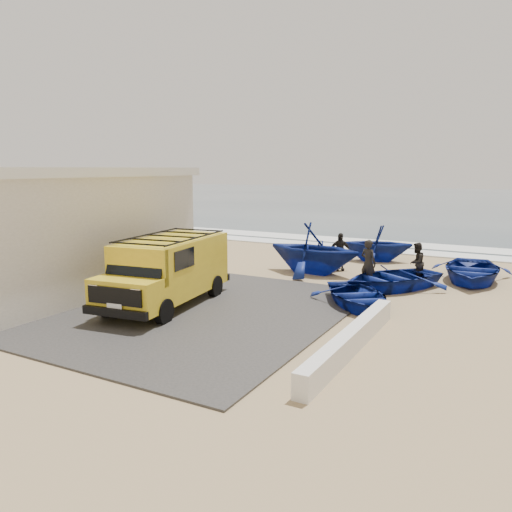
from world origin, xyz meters
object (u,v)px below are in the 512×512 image
at_px(parapet, 351,340).
at_px(boat_mid_right, 471,270).
at_px(boat_near_right, 391,278).
at_px(fisherman_middle, 416,262).
at_px(fisherman_front, 368,263).
at_px(fisherman_back, 340,252).
at_px(van, 168,268).
at_px(building, 32,227).
at_px(boat_near_left, 357,296).
at_px(boat_far_left, 377,243).
at_px(boat_mid_left, 313,248).

distance_m(parapet, boat_mid_right, 9.53).
relative_size(parapet, boat_near_right, 1.52).
height_order(boat_mid_right, fisherman_middle, fisherman_middle).
bearing_deg(boat_near_right, boat_mid_right, 82.84).
height_order(fisherman_front, fisherman_back, fisherman_front).
relative_size(boat_near_right, boat_mid_right, 0.93).
bearing_deg(van, building, 173.79).
bearing_deg(boat_mid_right, boat_near_left, -121.60).
height_order(building, boat_far_left, building).
relative_size(van, boat_mid_right, 1.26).
xyz_separation_m(building, boat_mid_right, (14.15, 8.39, -1.72)).
distance_m(parapet, van, 6.53).
height_order(boat_near_right, boat_far_left, boat_far_left).
xyz_separation_m(boat_near_right, fisherman_front, (-0.85, 0.05, 0.46)).
height_order(boat_mid_right, boat_far_left, boat_far_left).
distance_m(boat_near_left, boat_mid_right, 6.20).
relative_size(van, boat_mid_left, 1.35).
relative_size(boat_near_right, boat_mid_left, 0.99).
distance_m(building, van, 6.22).
bearing_deg(fisherman_back, boat_mid_right, -26.82).
xyz_separation_m(building, boat_far_left, (9.80, 10.85, -1.32)).
distance_m(boat_near_left, boat_far_left, 8.22).
xyz_separation_m(building, fisherman_middle, (12.32, 7.26, -1.41)).
relative_size(boat_near_left, boat_near_right, 0.86).
bearing_deg(parapet, boat_mid_left, 118.23).
bearing_deg(van, boat_mid_right, 38.24).
distance_m(building, boat_far_left, 14.68).
relative_size(parapet, boat_near_left, 1.76).
relative_size(van, fisherman_middle, 3.53).
xyz_separation_m(van, boat_far_left, (3.66, 10.71, -0.34)).
bearing_deg(boat_far_left, boat_near_right, 5.11).
xyz_separation_m(boat_mid_left, fisherman_back, (0.77, 1.07, -0.24)).
relative_size(boat_near_right, fisherman_front, 2.28).
height_order(parapet, boat_mid_right, boat_mid_right).
bearing_deg(fisherman_middle, boat_far_left, -133.07).
bearing_deg(boat_mid_left, van, 167.99).
distance_m(boat_near_left, fisherman_front, 2.98).
height_order(van, boat_mid_right, van).
height_order(boat_far_left, fisherman_back, boat_far_left).
distance_m(boat_near_left, fisherman_middle, 4.55).
xyz_separation_m(van, boat_near_left, (5.29, 2.67, -0.83)).
bearing_deg(fisherman_back, boat_mid_left, -157.11).
height_order(building, fisherman_middle, building).
relative_size(boat_near_right, fisherman_middle, 2.60).
height_order(building, fisherman_back, building).
bearing_deg(parapet, fisherman_back, 111.16).
xyz_separation_m(boat_mid_right, fisherman_front, (-3.23, -2.68, 0.43)).
distance_m(building, boat_mid_right, 16.54).
relative_size(boat_mid_right, boat_far_left, 1.33).
distance_m(fisherman_middle, fisherman_back, 3.37).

